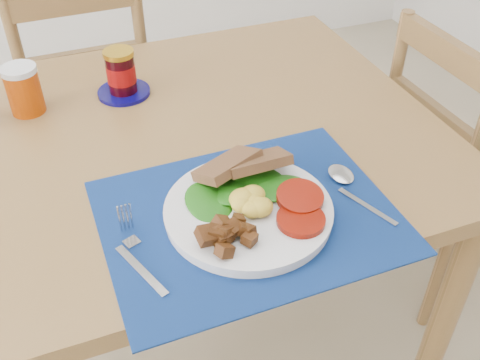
{
  "coord_description": "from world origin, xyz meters",
  "views": [
    {
      "loc": [
        -0.08,
        -0.76,
        1.42
      ],
      "look_at": [
        0.19,
        -0.06,
        0.8
      ],
      "focal_mm": 42.0,
      "sensor_mm": 36.0,
      "label": 1
    }
  ],
  "objects_px": {
    "chair_far": "(85,82)",
    "breakfast_plate": "(246,209)",
    "juice_glass": "(24,91)",
    "jam_on_saucer": "(122,75)",
    "chair_end": "(453,143)"
  },
  "relations": [
    {
      "from": "chair_end",
      "to": "juice_glass",
      "type": "bearing_deg",
      "value": 76.93
    },
    {
      "from": "chair_far",
      "to": "juice_glass",
      "type": "relative_size",
      "value": 10.48
    },
    {
      "from": "chair_far",
      "to": "breakfast_plate",
      "type": "xyz_separation_m",
      "value": [
        0.16,
        -0.97,
        0.22
      ]
    },
    {
      "from": "breakfast_plate",
      "to": "chair_end",
      "type": "bearing_deg",
      "value": 6.53
    },
    {
      "from": "breakfast_plate",
      "to": "jam_on_saucer",
      "type": "relative_size",
      "value": 2.38
    },
    {
      "from": "chair_end",
      "to": "juice_glass",
      "type": "distance_m",
      "value": 1.1
    },
    {
      "from": "chair_end",
      "to": "jam_on_saucer",
      "type": "distance_m",
      "value": 0.89
    },
    {
      "from": "chair_far",
      "to": "juice_glass",
      "type": "bearing_deg",
      "value": 69.66
    },
    {
      "from": "breakfast_plate",
      "to": "chair_far",
      "type": "bearing_deg",
      "value": 84.04
    },
    {
      "from": "breakfast_plate",
      "to": "juice_glass",
      "type": "bearing_deg",
      "value": 107.19
    },
    {
      "from": "juice_glass",
      "to": "jam_on_saucer",
      "type": "bearing_deg",
      "value": -0.56
    },
    {
      "from": "chair_end",
      "to": "jam_on_saucer",
      "type": "height_order",
      "value": "chair_end"
    },
    {
      "from": "chair_far",
      "to": "chair_end",
      "type": "height_order",
      "value": "chair_far"
    },
    {
      "from": "chair_far",
      "to": "breakfast_plate",
      "type": "bearing_deg",
      "value": 98.36
    },
    {
      "from": "chair_end",
      "to": "breakfast_plate",
      "type": "height_order",
      "value": "chair_end"
    }
  ]
}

